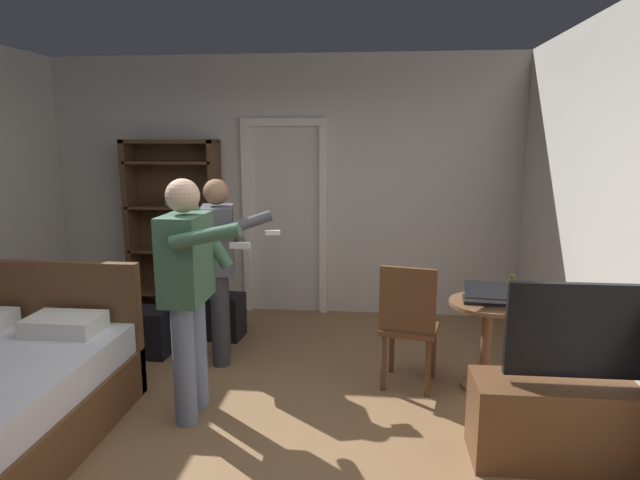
{
  "coord_description": "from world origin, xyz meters",
  "views": [
    {
      "loc": [
        0.98,
        -3.16,
        1.93
      ],
      "look_at": [
        0.61,
        0.59,
        1.21
      ],
      "focal_mm": 30.09,
      "sensor_mm": 36.0,
      "label": 1
    }
  ],
  "objects": [
    {
      "name": "laptop",
      "position": [
        1.84,
        0.81,
        0.75
      ],
      "size": [
        0.35,
        0.35,
        0.17
      ],
      "color": "black",
      "rests_on": "side_table"
    },
    {
      "name": "wall_back",
      "position": [
        0.0,
        2.67,
        1.4
      ],
      "size": [
        5.32,
        0.12,
        2.79
      ],
      "primitive_type": "cube",
      "color": "beige",
      "rests_on": "ground_plane"
    },
    {
      "name": "tv_flatscreen",
      "position": [
        2.24,
        -0.1,
        0.32
      ],
      "size": [
        1.28,
        0.4,
        1.12
      ],
      "color": "brown",
      "rests_on": "ground_plane"
    },
    {
      "name": "suitcase_dark",
      "position": [
        -1.05,
        1.24,
        0.21
      ],
      "size": [
        0.51,
        0.35,
        0.42
      ],
      "primitive_type": "cube",
      "rotation": [
        0.0,
        0.0,
        -0.06
      ],
      "color": "black",
      "rests_on": "ground_plane"
    },
    {
      "name": "side_table",
      "position": [
        1.87,
        0.86,
        0.47
      ],
      "size": [
        0.59,
        0.59,
        0.7
      ],
      "color": "brown",
      "rests_on": "ground_plane"
    },
    {
      "name": "person_striped_shirt",
      "position": [
        -0.31,
        1.19,
        0.91
      ],
      "size": [
        0.74,
        0.59,
        1.59
      ],
      "color": "#333338",
      "rests_on": "ground_plane"
    },
    {
      "name": "suitcase_small",
      "position": [
        -0.57,
        1.72,
        0.21
      ],
      "size": [
        0.65,
        0.36,
        0.43
      ],
      "primitive_type": "cube",
      "rotation": [
        0.0,
        0.0,
        -0.1
      ],
      "color": "black",
      "rests_on": "ground_plane"
    },
    {
      "name": "bookshelf",
      "position": [
        -1.17,
        2.45,
        1.03
      ],
      "size": [
        1.0,
        0.32,
        1.91
      ],
      "color": "#4C331E",
      "rests_on": "ground_plane"
    },
    {
      "name": "wooden_chair",
      "position": [
        1.27,
        0.79,
        0.54
      ],
      "size": [
        0.5,
        0.5,
        0.99
      ],
      "color": "brown",
      "rests_on": "ground_plane"
    },
    {
      "name": "doorway_frame",
      "position": [
        0.02,
        2.59,
        1.22
      ],
      "size": [
        0.93,
        0.08,
        2.13
      ],
      "color": "white",
      "rests_on": "ground_plane"
    },
    {
      "name": "person_blue_shirt",
      "position": [
        -0.25,
        0.24,
        0.97
      ],
      "size": [
        0.64,
        0.59,
        1.67
      ],
      "color": "slate",
      "rests_on": "ground_plane"
    },
    {
      "name": "bottle_on_table",
      "position": [
        2.01,
        0.78,
        0.8
      ],
      "size": [
        0.06,
        0.06,
        0.24
      ],
      "color": "#3D4914",
      "rests_on": "side_table"
    },
    {
      "name": "ground_plane",
      "position": [
        0.0,
        0.0,
        0.0
      ],
      "size": [
        5.75,
        5.75,
        0.0
      ],
      "primitive_type": "plane",
      "color": "olive"
    }
  ]
}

